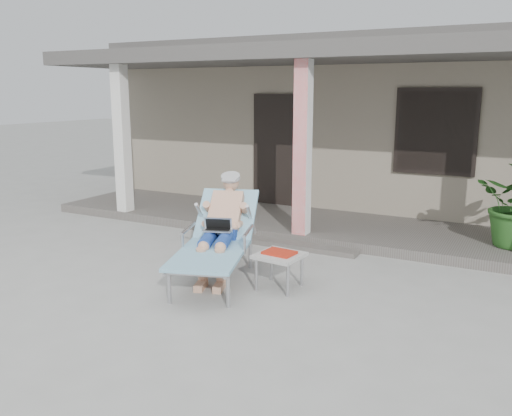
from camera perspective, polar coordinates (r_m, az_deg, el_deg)
The scene contains 7 objects.
ground at distance 6.62m, azimuth -2.64°, elevation -8.16°, with size 60.00×60.00×0.00m, color #9E9E99.
house at distance 12.27m, azimuth 12.96°, elevation 8.93°, with size 10.40×5.40×3.30m.
porch_deck at distance 9.20m, azimuth 6.83°, elevation -1.90°, with size 10.00×2.00×0.15m, color #605B56.
porch_overhang at distance 8.89m, azimuth 7.15°, elevation 15.25°, with size 10.00×2.30×2.85m.
porch_step at distance 8.18m, azimuth 3.92°, elevation -3.90°, with size 2.00×0.30×0.07m, color #605B56.
lounger at distance 6.75m, azimuth -3.94°, elevation -0.57°, with size 1.34×2.10×1.32m.
side_table at distance 6.42m, azimuth 2.49°, elevation -5.19°, with size 0.56×0.56×0.46m.
Camera 1 is at (3.15, -5.35, 2.31)m, focal length 38.00 mm.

